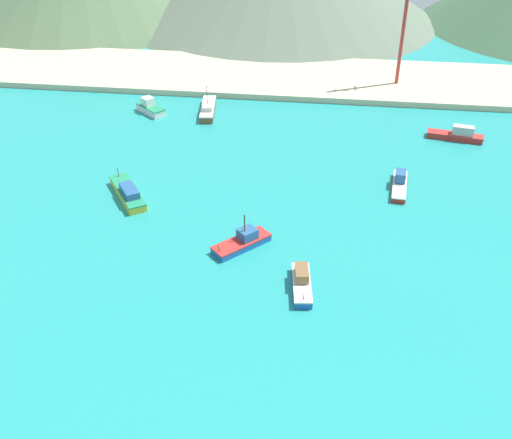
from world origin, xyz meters
The scene contains 10 objects.
ground centered at (0.00, 30.00, -0.25)m, with size 260.00×280.00×0.50m.
fishing_boat_0 centered at (5.01, 33.53, 0.86)m, with size 3.10×7.93×2.36m.
fishing_boat_1 centered at (-16.76, 84.70, 0.85)m, with size 3.84×11.14×5.86m.
fishing_boat_2 centered at (18.54, 59.73, 0.81)m, with size 2.99×9.19×2.52m.
fishing_boat_4 centered at (29.97, 78.78, 0.95)m, with size 10.02×3.90×2.70m.
fishing_boat_6 centered at (-28.02, 83.39, 1.02)m, with size 6.75×6.31×2.97m.
fishing_boat_8 centered at (-3.43, 41.22, 0.79)m, with size 7.85×7.90×4.91m.
fishing_boat_9 centered at (-22.52, 51.49, 0.89)m, with size 8.25×10.45×2.62m.
beach_strip centered at (0.00, 105.20, 0.60)m, with size 247.00×25.51×1.20m, color #C6B793.
radio_tower centered at (20.63, 102.85, 15.26)m, with size 2.99×2.39×29.93m.
Camera 1 is at (6.92, -24.69, 48.07)m, focal length 42.73 mm.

